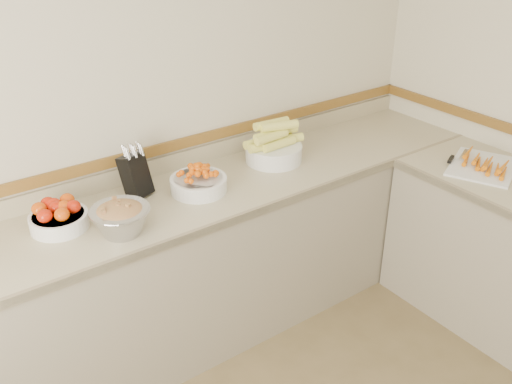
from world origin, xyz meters
TOP-DOWN VIEW (x-y plane):
  - back_wall at (0.00, 2.00)m, footprint 4.00×0.00m
  - counter_back at (0.00, 1.68)m, footprint 4.00×0.65m
  - knife_block at (-0.06, 1.84)m, footprint 0.16×0.18m
  - tomato_bowl at (-0.49, 1.76)m, footprint 0.27×0.27m
  - cherry_tomato_bowl at (0.22, 1.69)m, footprint 0.30×0.30m
  - corn_bowl at (0.77, 1.76)m, footprint 0.37×0.33m
  - rhubarb_bowl at (-0.28, 1.54)m, footprint 0.28×0.28m
  - cutting_board at (1.68, 0.98)m, footprint 0.53×0.48m

SIDE VIEW (x-z plane):
  - counter_back at x=0.00m, z-range -0.09..0.99m
  - cutting_board at x=1.68m, z-range 0.89..0.95m
  - cherry_tomato_bowl at x=0.22m, z-range 0.87..1.04m
  - tomato_bowl at x=-0.49m, z-range 0.89..1.03m
  - rhubarb_bowl at x=-0.28m, z-range 0.90..1.06m
  - corn_bowl at x=0.77m, z-range 0.86..1.11m
  - knife_block at x=-0.06m, z-range 0.87..1.16m
  - back_wall at x=0.00m, z-range -0.70..3.30m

